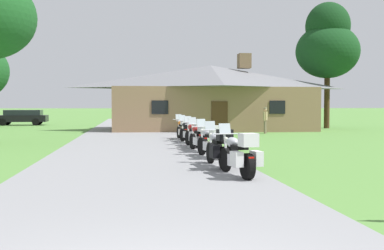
{
  "coord_description": "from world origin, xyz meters",
  "views": [
    {
      "loc": [
        -0.23,
        -4.33,
        1.85
      ],
      "look_at": [
        2.64,
        17.87,
        0.9
      ],
      "focal_mm": 43.91,
      "sensor_mm": 36.0,
      "label": 1
    }
  ],
  "objects_px": {
    "motorcycle_red_fifth_in_row": "(195,134)",
    "tree_right_of_lodge": "(328,44)",
    "motorcycle_silver_third_in_row": "(211,141)",
    "motorcycle_red_fourth_in_row": "(199,137)",
    "motorcycle_silver_second_in_row": "(219,148)",
    "motorcycle_orange_farthest_in_row": "(182,129)",
    "bystander_tan_shirt_near_lodge": "(265,119)",
    "motorcycle_silver_nearest_to_camera": "(240,155)",
    "parked_black_suv_far_left": "(22,117)",
    "motorcycle_black_sixth_in_row": "(188,131)"
  },
  "relations": [
    {
      "from": "motorcycle_silver_nearest_to_camera",
      "to": "tree_right_of_lodge",
      "type": "xyz_separation_m",
      "value": [
        12.82,
        24.37,
        6.09
      ]
    },
    {
      "from": "motorcycle_red_fifth_in_row",
      "to": "bystander_tan_shirt_near_lodge",
      "type": "bearing_deg",
      "value": 47.7
    },
    {
      "from": "motorcycle_black_sixth_in_row",
      "to": "bystander_tan_shirt_near_lodge",
      "type": "xyz_separation_m",
      "value": [
        5.97,
        7.52,
        0.33
      ]
    },
    {
      "from": "motorcycle_black_sixth_in_row",
      "to": "parked_black_suv_far_left",
      "type": "relative_size",
      "value": 0.45
    },
    {
      "from": "motorcycle_red_fifth_in_row",
      "to": "bystander_tan_shirt_near_lodge",
      "type": "distance_m",
      "value": 11.49
    },
    {
      "from": "tree_right_of_lodge",
      "to": "motorcycle_red_fifth_in_row",
      "type": "bearing_deg",
      "value": -128.69
    },
    {
      "from": "motorcycle_silver_nearest_to_camera",
      "to": "motorcycle_red_fourth_in_row",
      "type": "relative_size",
      "value": 1.0
    },
    {
      "from": "motorcycle_black_sixth_in_row",
      "to": "parked_black_suv_far_left",
      "type": "xyz_separation_m",
      "value": [
        -12.67,
        22.68,
        0.16
      ]
    },
    {
      "from": "motorcycle_silver_second_in_row",
      "to": "motorcycle_silver_third_in_row",
      "type": "distance_m",
      "value": 2.46
    },
    {
      "from": "motorcycle_red_fourth_in_row",
      "to": "motorcycle_orange_farthest_in_row",
      "type": "relative_size",
      "value": 1.0
    },
    {
      "from": "motorcycle_silver_second_in_row",
      "to": "tree_right_of_lodge",
      "type": "bearing_deg",
      "value": 54.34
    },
    {
      "from": "motorcycle_silver_nearest_to_camera",
      "to": "motorcycle_silver_third_in_row",
      "type": "distance_m",
      "value": 4.31
    },
    {
      "from": "motorcycle_red_fifth_in_row",
      "to": "tree_right_of_lodge",
      "type": "xyz_separation_m",
      "value": [
        12.79,
        15.97,
        6.09
      ]
    },
    {
      "from": "motorcycle_orange_farthest_in_row",
      "to": "bystander_tan_shirt_near_lodge",
      "type": "height_order",
      "value": "bystander_tan_shirt_near_lodge"
    },
    {
      "from": "motorcycle_orange_farthest_in_row",
      "to": "tree_right_of_lodge",
      "type": "relative_size",
      "value": 0.21
    },
    {
      "from": "motorcycle_red_fourth_in_row",
      "to": "motorcycle_red_fifth_in_row",
      "type": "height_order",
      "value": "same"
    },
    {
      "from": "tree_right_of_lodge",
      "to": "parked_black_suv_far_left",
      "type": "distance_m",
      "value": 27.68
    },
    {
      "from": "motorcycle_silver_third_in_row",
      "to": "tree_right_of_lodge",
      "type": "relative_size",
      "value": 0.21
    },
    {
      "from": "motorcycle_silver_nearest_to_camera",
      "to": "parked_black_suv_far_left",
      "type": "bearing_deg",
      "value": 100.8
    },
    {
      "from": "motorcycle_red_fourth_in_row",
      "to": "tree_right_of_lodge",
      "type": "height_order",
      "value": "tree_right_of_lodge"
    },
    {
      "from": "motorcycle_orange_farthest_in_row",
      "to": "bystander_tan_shirt_near_lodge",
      "type": "distance_m",
      "value": 8.08
    },
    {
      "from": "motorcycle_silver_nearest_to_camera",
      "to": "motorcycle_orange_farthest_in_row",
      "type": "xyz_separation_m",
      "value": [
        -0.05,
        12.85,
        0.01
      ]
    },
    {
      "from": "motorcycle_silver_nearest_to_camera",
      "to": "motorcycle_silver_second_in_row",
      "type": "xyz_separation_m",
      "value": [
        -0.17,
        1.85,
        0.0
      ]
    },
    {
      "from": "motorcycle_silver_nearest_to_camera",
      "to": "motorcycle_red_fourth_in_row",
      "type": "distance_m",
      "value": 6.59
    },
    {
      "from": "motorcycle_silver_nearest_to_camera",
      "to": "motorcycle_orange_farthest_in_row",
      "type": "distance_m",
      "value": 12.85
    },
    {
      "from": "motorcycle_silver_second_in_row",
      "to": "parked_black_suv_far_left",
      "type": "relative_size",
      "value": 0.45
    },
    {
      "from": "motorcycle_silver_third_in_row",
      "to": "motorcycle_red_fourth_in_row",
      "type": "bearing_deg",
      "value": 80.13
    },
    {
      "from": "motorcycle_silver_second_in_row",
      "to": "motorcycle_silver_third_in_row",
      "type": "relative_size",
      "value": 1.01
    },
    {
      "from": "motorcycle_black_sixth_in_row",
      "to": "motorcycle_orange_farthest_in_row",
      "type": "distance_m",
      "value": 2.14
    },
    {
      "from": "motorcycle_red_fifth_in_row",
      "to": "motorcycle_red_fourth_in_row",
      "type": "bearing_deg",
      "value": -104.26
    },
    {
      "from": "motorcycle_silver_nearest_to_camera",
      "to": "motorcycle_black_sixth_in_row",
      "type": "bearing_deg",
      "value": 80.0
    },
    {
      "from": "motorcycle_red_fifth_in_row",
      "to": "tree_right_of_lodge",
      "type": "distance_m",
      "value": 21.35
    },
    {
      "from": "motorcycle_silver_second_in_row",
      "to": "motorcycle_black_sixth_in_row",
      "type": "bearing_deg",
      "value": 83.21
    },
    {
      "from": "motorcycle_red_fourth_in_row",
      "to": "bystander_tan_shirt_near_lodge",
      "type": "bearing_deg",
      "value": 53.65
    },
    {
      "from": "bystander_tan_shirt_near_lodge",
      "to": "motorcycle_red_fourth_in_row",
      "type": "bearing_deg",
      "value": -178.11
    },
    {
      "from": "motorcycle_silver_nearest_to_camera",
      "to": "tree_right_of_lodge",
      "type": "relative_size",
      "value": 0.21
    },
    {
      "from": "motorcycle_silver_second_in_row",
      "to": "motorcycle_silver_third_in_row",
      "type": "bearing_deg",
      "value": 80.54
    },
    {
      "from": "motorcycle_silver_second_in_row",
      "to": "motorcycle_red_fifth_in_row",
      "type": "distance_m",
      "value": 6.56
    },
    {
      "from": "motorcycle_silver_nearest_to_camera",
      "to": "bystander_tan_shirt_near_lodge",
      "type": "bearing_deg",
      "value": 61.89
    },
    {
      "from": "motorcycle_black_sixth_in_row",
      "to": "bystander_tan_shirt_near_lodge",
      "type": "height_order",
      "value": "bystander_tan_shirt_near_lodge"
    },
    {
      "from": "parked_black_suv_far_left",
      "to": "bystander_tan_shirt_near_lodge",
      "type": "bearing_deg",
      "value": -129.65
    },
    {
      "from": "motorcycle_silver_third_in_row",
      "to": "motorcycle_orange_farthest_in_row",
      "type": "relative_size",
      "value": 0.99
    },
    {
      "from": "motorcycle_red_fourth_in_row",
      "to": "tree_right_of_lodge",
      "type": "xyz_separation_m",
      "value": [
        12.89,
        17.78,
        6.07
      ]
    },
    {
      "from": "motorcycle_silver_second_in_row",
      "to": "bystander_tan_shirt_near_lodge",
      "type": "bearing_deg",
      "value": 63.78
    },
    {
      "from": "motorcycle_red_fifth_in_row",
      "to": "motorcycle_silver_nearest_to_camera",
      "type": "bearing_deg",
      "value": -101.33
    },
    {
      "from": "motorcycle_silver_third_in_row",
      "to": "motorcycle_red_fourth_in_row",
      "type": "xyz_separation_m",
      "value": [
        -0.07,
        2.28,
        0.0
      ]
    },
    {
      "from": "motorcycle_silver_second_in_row",
      "to": "bystander_tan_shirt_near_lodge",
      "type": "relative_size",
      "value": 1.24
    },
    {
      "from": "motorcycle_silver_nearest_to_camera",
      "to": "motorcycle_silver_third_in_row",
      "type": "xyz_separation_m",
      "value": [
        -0.01,
        4.31,
        0.01
      ]
    },
    {
      "from": "motorcycle_silver_second_in_row",
      "to": "motorcycle_orange_farthest_in_row",
      "type": "height_order",
      "value": "same"
    },
    {
      "from": "motorcycle_red_fourth_in_row",
      "to": "bystander_tan_shirt_near_lodge",
      "type": "distance_m",
      "value": 13.12
    }
  ]
}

